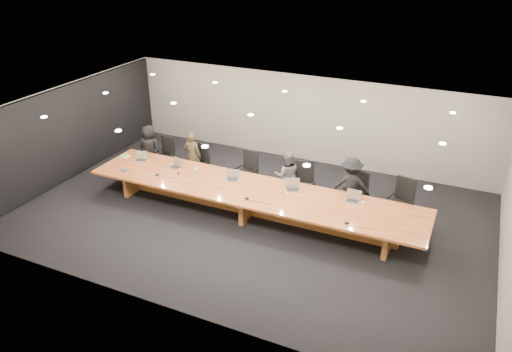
% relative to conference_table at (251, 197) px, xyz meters
% --- Properties ---
extents(ground, '(12.00, 12.00, 0.00)m').
position_rel_conference_table_xyz_m(ground, '(0.00, 0.00, -0.52)').
color(ground, black).
rests_on(ground, ground).
extents(back_wall, '(12.00, 0.02, 2.80)m').
position_rel_conference_table_xyz_m(back_wall, '(0.00, 4.00, 0.88)').
color(back_wall, '#B6AFA5').
rests_on(back_wall, ground).
extents(left_wall_panel, '(0.08, 7.84, 2.74)m').
position_rel_conference_table_xyz_m(left_wall_panel, '(-5.94, 0.00, 0.85)').
color(left_wall_panel, black).
rests_on(left_wall_panel, ground).
extents(conference_table, '(9.00, 1.80, 0.75)m').
position_rel_conference_table_xyz_m(conference_table, '(0.00, 0.00, 0.00)').
color(conference_table, brown).
rests_on(conference_table, ground).
extents(chair_far_left, '(0.57, 0.57, 1.11)m').
position_rel_conference_table_xyz_m(chair_far_left, '(-3.58, 1.34, 0.03)').
color(chair_far_left, black).
rests_on(chair_far_left, ground).
extents(chair_left, '(0.71, 0.71, 1.12)m').
position_rel_conference_table_xyz_m(chair_left, '(-2.31, 1.23, 0.04)').
color(chair_left, black).
rests_on(chair_left, ground).
extents(chair_mid_left, '(0.66, 0.66, 1.17)m').
position_rel_conference_table_xyz_m(chair_mid_left, '(-0.74, 1.26, 0.07)').
color(chair_mid_left, black).
rests_on(chair_mid_left, ground).
extents(chair_mid_right, '(0.75, 0.75, 1.19)m').
position_rel_conference_table_xyz_m(chair_mid_right, '(1.02, 1.19, 0.08)').
color(chair_mid_right, black).
rests_on(chair_mid_right, ground).
extents(chair_right, '(0.74, 0.74, 1.14)m').
position_rel_conference_table_xyz_m(chair_right, '(2.41, 1.31, 0.05)').
color(chair_right, black).
rests_on(chair_right, ground).
extents(chair_far_right, '(0.72, 0.72, 1.20)m').
position_rel_conference_table_xyz_m(chair_far_right, '(3.60, 1.26, 0.08)').
color(chair_far_right, black).
rests_on(chair_far_right, ground).
extents(person_a, '(0.77, 0.54, 1.49)m').
position_rel_conference_table_xyz_m(person_a, '(-4.00, 1.16, 0.22)').
color(person_a, black).
rests_on(person_a, ground).
extents(person_b, '(0.57, 0.39, 1.52)m').
position_rel_conference_table_xyz_m(person_b, '(-2.50, 1.21, 0.24)').
color(person_b, '#302A1A').
rests_on(person_b, ground).
extents(person_c, '(0.84, 0.76, 1.43)m').
position_rel_conference_table_xyz_m(person_c, '(0.51, 1.23, 0.19)').
color(person_c, '#5A5A5C').
rests_on(person_c, ground).
extents(person_d, '(1.13, 0.83, 1.57)m').
position_rel_conference_table_xyz_m(person_d, '(2.29, 1.23, 0.26)').
color(person_d, black).
rests_on(person_d, ground).
extents(laptop_a, '(0.40, 0.35, 0.26)m').
position_rel_conference_table_xyz_m(laptop_a, '(-3.68, 0.31, 0.36)').
color(laptop_a, '#BBB18F').
rests_on(laptop_a, conference_table).
extents(laptop_b, '(0.40, 0.34, 0.27)m').
position_rel_conference_table_xyz_m(laptop_b, '(-2.51, 0.29, 0.37)').
color(laptop_b, '#C0B493').
rests_on(laptop_b, conference_table).
extents(laptop_c, '(0.41, 0.36, 0.27)m').
position_rel_conference_table_xyz_m(laptop_c, '(-0.68, 0.27, 0.36)').
color(laptop_c, tan).
rests_on(laptop_c, conference_table).
extents(laptop_d, '(0.45, 0.40, 0.29)m').
position_rel_conference_table_xyz_m(laptop_d, '(1.00, 0.39, 0.38)').
color(laptop_d, tan).
rests_on(laptop_d, conference_table).
extents(laptop_e, '(0.37, 0.28, 0.29)m').
position_rel_conference_table_xyz_m(laptop_e, '(2.54, 0.43, 0.37)').
color(laptop_e, tan).
rests_on(laptop_e, conference_table).
extents(water_bottle, '(0.09, 0.09, 0.22)m').
position_rel_conference_table_xyz_m(water_bottle, '(-1.72, 0.13, 0.34)').
color(water_bottle, silver).
rests_on(water_bottle, conference_table).
extents(amber_mug, '(0.09, 0.09, 0.09)m').
position_rel_conference_table_xyz_m(amber_mug, '(-2.19, -0.03, 0.28)').
color(amber_mug, brown).
rests_on(amber_mug, conference_table).
extents(paper_cup_near, '(0.07, 0.07, 0.08)m').
position_rel_conference_table_xyz_m(paper_cup_near, '(0.96, 0.08, 0.27)').
color(paper_cup_near, silver).
rests_on(paper_cup_near, conference_table).
extents(paper_cup_far, '(0.09, 0.09, 0.09)m').
position_rel_conference_table_xyz_m(paper_cup_far, '(2.82, 0.38, 0.27)').
color(paper_cup_far, white).
rests_on(paper_cup_far, conference_table).
extents(notepad, '(0.31, 0.27, 0.02)m').
position_rel_conference_table_xyz_m(notepad, '(-4.30, 0.38, 0.24)').
color(notepad, silver).
rests_on(notepad, conference_table).
extents(lime_gadget, '(0.15, 0.09, 0.02)m').
position_rel_conference_table_xyz_m(lime_gadget, '(-4.32, 0.38, 0.26)').
color(lime_gadget, '#52CB36').
rests_on(lime_gadget, notepad).
extents(av_box, '(0.23, 0.18, 0.03)m').
position_rel_conference_table_xyz_m(av_box, '(-3.69, -0.47, 0.25)').
color(av_box, '#9D9DA1').
rests_on(av_box, conference_table).
extents(mic_left, '(0.15, 0.15, 0.03)m').
position_rel_conference_table_xyz_m(mic_left, '(-2.70, -0.30, 0.25)').
color(mic_left, black).
rests_on(mic_left, conference_table).
extents(mic_center, '(0.16, 0.16, 0.03)m').
position_rel_conference_table_xyz_m(mic_center, '(0.12, -0.50, 0.25)').
color(mic_center, black).
rests_on(mic_center, conference_table).
extents(mic_right, '(0.16, 0.16, 0.03)m').
position_rel_conference_table_xyz_m(mic_right, '(2.70, -0.61, 0.25)').
color(mic_right, black).
rests_on(mic_right, conference_table).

